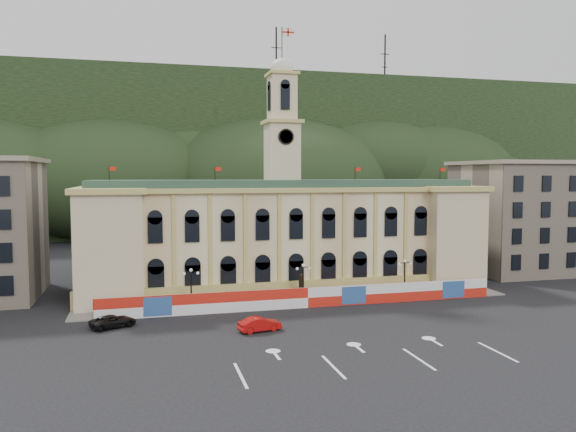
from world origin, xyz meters
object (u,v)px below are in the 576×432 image
object	(u,v)px
red_sedan	(260,324)
lamp_center	(303,280)
statue	(301,293)
black_suv	(113,321)

from	to	relation	value
red_sedan	lamp_center	bearing A→B (deg)	-47.91
statue	lamp_center	xyz separation A→B (m)	(0.00, -1.00, 1.89)
lamp_center	black_suv	world-z (taller)	lamp_center
red_sedan	black_suv	xyz separation A→B (m)	(-14.87, 5.39, -0.07)
statue	lamp_center	bearing A→B (deg)	-90.00
lamp_center	black_suv	xyz separation A→B (m)	(-22.73, -5.35, -2.40)
statue	red_sedan	distance (m)	14.14
lamp_center	red_sedan	bearing A→B (deg)	-126.20
statue	lamp_center	distance (m)	2.14
statue	black_suv	size ratio (longest dim) A/B	0.69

